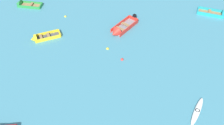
# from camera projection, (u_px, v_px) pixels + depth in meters

# --- Properties ---
(rowboat_red_far_right) EXTENTS (3.63, 4.65, 1.39)m
(rowboat_red_far_right) POSITION_uv_depth(u_px,v_px,m) (120.00, 30.00, 32.81)
(rowboat_red_far_right) COLOR gray
(rowboat_red_far_right) RESTS_ON ground_plane
(rowboat_turquoise_far_back) EXTENTS (4.23, 2.21, 1.31)m
(rowboat_turquoise_far_back) POSITION_uv_depth(u_px,v_px,m) (218.00, 14.00, 35.43)
(rowboat_turquoise_far_back) COLOR #99754C
(rowboat_turquoise_far_back) RESTS_ON ground_plane
(rowboat_green_cluster_inner) EXTENTS (3.89, 1.50, 1.22)m
(rowboat_green_cluster_inner) POSITION_uv_depth(u_px,v_px,m) (23.00, 4.00, 37.28)
(rowboat_green_cluster_inner) COLOR #99754C
(rowboat_green_cluster_inner) RESTS_ON ground_plane
(kayak_white_foreground_center) EXTENTS (1.87, 3.47, 0.34)m
(kayak_white_foreground_center) POSITION_uv_depth(u_px,v_px,m) (197.00, 111.00, 23.95)
(kayak_white_foreground_center) COLOR white
(kayak_white_foreground_center) RESTS_ON ground_plane
(rowboat_yellow_outer_right) EXTENTS (3.73, 2.74, 1.11)m
(rowboat_yellow_outer_right) POSITION_uv_depth(u_px,v_px,m) (40.00, 38.00, 31.69)
(rowboat_yellow_outer_right) COLOR #4C4C51
(rowboat_yellow_outer_right) RESTS_ON ground_plane
(mooring_buoy_far_field) EXTENTS (0.35, 0.35, 0.35)m
(mooring_buoy_far_field) POSITION_uv_depth(u_px,v_px,m) (108.00, 49.00, 30.53)
(mooring_buoy_far_field) COLOR yellow
(mooring_buoy_far_field) RESTS_ON ground_plane
(mooring_buoy_trailing) EXTENTS (0.36, 0.36, 0.36)m
(mooring_buoy_trailing) POSITION_uv_depth(u_px,v_px,m) (122.00, 60.00, 29.19)
(mooring_buoy_trailing) COLOR red
(mooring_buoy_trailing) RESTS_ON ground_plane
(mooring_buoy_between_boats_right) EXTENTS (0.33, 0.33, 0.33)m
(mooring_buoy_between_boats_right) POSITION_uv_depth(u_px,v_px,m) (65.00, 17.00, 35.35)
(mooring_buoy_between_boats_right) COLOR yellow
(mooring_buoy_between_boats_right) RESTS_ON ground_plane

